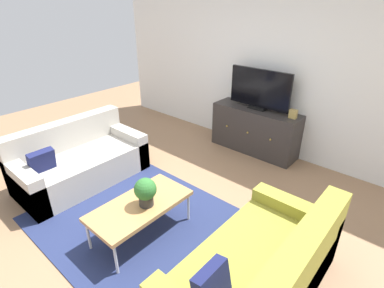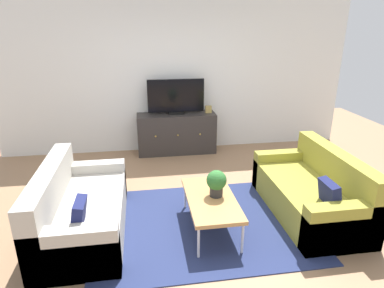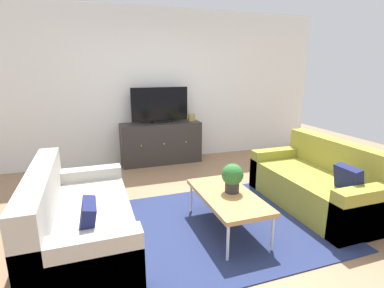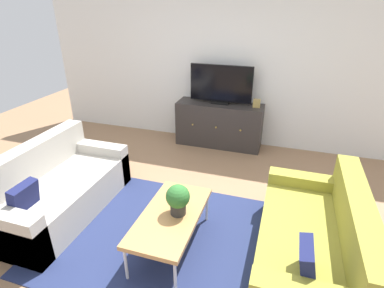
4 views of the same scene
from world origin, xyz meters
name	(u,v)px [view 4 (image 4 of 4)]	position (x,y,z in m)	size (l,w,h in m)	color
ground_plane	(173,229)	(0.00, 0.00, 0.00)	(10.00, 10.00, 0.00)	#997251
wall_back	(228,63)	(0.00, 2.55, 1.35)	(6.40, 0.12, 2.70)	white
area_rug	(168,238)	(0.00, -0.15, 0.01)	(2.50, 1.90, 0.01)	navy
couch_left_side	(54,190)	(-1.43, -0.10, 0.27)	(0.86, 1.69, 0.81)	#B2ADA3
couch_right_side	(318,246)	(1.43, -0.10, 0.27)	(0.86, 1.69, 0.81)	olive
coffee_table	(171,217)	(0.08, -0.25, 0.38)	(0.54, 1.07, 0.41)	#B7844C
potted_plant	(178,198)	(0.14, -0.21, 0.58)	(0.23, 0.23, 0.31)	#2D2D2D
tv_console	(219,125)	(-0.04, 2.27, 0.37)	(1.42, 0.47, 0.73)	#332D2B
flat_screen_tv	(221,85)	(-0.04, 2.29, 1.05)	(1.01, 0.16, 0.63)	black
mantel_clock	(257,103)	(0.55, 2.27, 0.80)	(0.11, 0.07, 0.13)	tan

